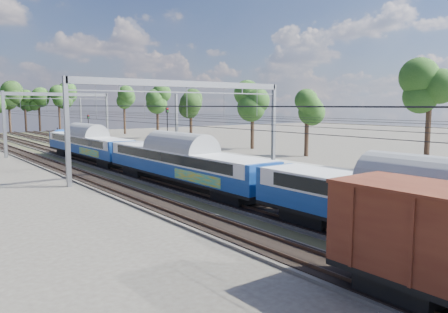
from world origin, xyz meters
TOP-DOWN VIEW (x-y plane):
  - track_bed at (-0.00, 45.00)m, footprint 21.00×130.00m
  - platform at (12.00, 20.00)m, footprint 3.00×70.00m
  - catenary at (0.33, 52.69)m, footprint 25.65×130.00m
  - tree_belt at (5.55, 95.95)m, footprint 40.33×101.72m
  - emu_train at (-4.50, 23.54)m, footprint 3.00×63.53m
  - worker at (4.98, 88.94)m, footprint 0.54×0.77m
  - signal_near at (2.25, 63.09)m, footprint 0.34×0.31m
  - signal_far at (8.93, 49.45)m, footprint 0.40×0.37m

SIDE VIEW (x-z plane):
  - track_bed at x=0.00m, z-range -0.07..0.27m
  - platform at x=12.00m, z-range 0.00..0.30m
  - worker at x=4.98m, z-range 0.00..2.01m
  - emu_train at x=-4.50m, z-range 0.39..4.78m
  - signal_near at x=2.25m, z-range 0.69..5.86m
  - signal_far at x=8.93m, z-range 0.85..7.22m
  - catenary at x=0.33m, z-range 1.90..10.90m
  - tree_belt at x=5.55m, z-range 2.32..14.63m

